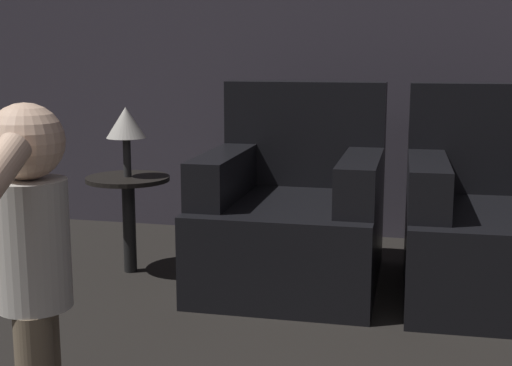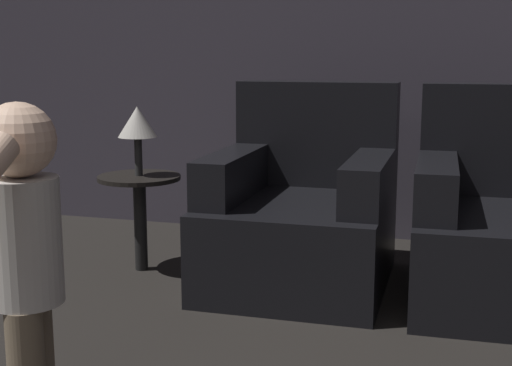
{
  "view_description": "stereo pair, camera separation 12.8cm",
  "coord_description": "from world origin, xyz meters",
  "views": [
    {
      "loc": [
        0.51,
        0.56,
        1.02
      ],
      "look_at": [
        -0.03,
        2.87,
        0.58
      ],
      "focal_mm": 50.0,
      "sensor_mm": 36.0,
      "label": 1
    },
    {
      "loc": [
        0.63,
        0.6,
        1.02
      ],
      "look_at": [
        -0.03,
        2.87,
        0.58
      ],
      "focal_mm": 50.0,
      "sensor_mm": 36.0,
      "label": 2
    }
  ],
  "objects": [
    {
      "name": "side_table",
      "position": [
        -0.8,
        3.57,
        0.36
      ],
      "size": [
        0.38,
        0.38,
        0.45
      ],
      "color": "black",
      "rests_on": "ground_plane"
    },
    {
      "name": "person_toddler",
      "position": [
        -0.46,
        2.16,
        0.53
      ],
      "size": [
        0.2,
        0.6,
        0.89
      ],
      "rotation": [
        0.0,
        0.0,
        1.92
      ],
      "color": "brown",
      "rests_on": "ground_plane"
    },
    {
      "name": "armchair_left",
      "position": [
        -0.03,
        3.63,
        0.3
      ],
      "size": [
        0.77,
        0.9,
        0.88
      ],
      "rotation": [
        0.0,
        0.0,
        0.01
      ],
      "color": "black",
      "rests_on": "ground_plane"
    },
    {
      "name": "lamp",
      "position": [
        -0.8,
        3.57,
        0.69
      ],
      "size": [
        0.18,
        0.18,
        0.32
      ],
      "color": "#262626",
      "rests_on": "side_table"
    },
    {
      "name": "armchair_right",
      "position": [
        0.84,
        3.63,
        0.3
      ],
      "size": [
        0.79,
        0.92,
        0.88
      ],
      "rotation": [
        0.0,
        0.0,
        0.03
      ],
      "color": "black",
      "rests_on": "ground_plane"
    }
  ]
}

